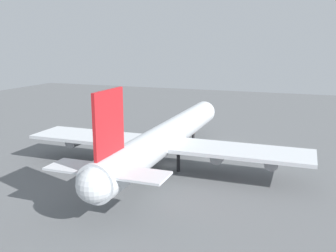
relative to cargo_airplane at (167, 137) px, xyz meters
The scene contains 4 objects.
ground_plane 6.38m from the cargo_airplane, ahead, with size 259.21×259.21×0.00m, color slate.
cargo_airplane is the anchor object (origin of this frame).
catering_truck 24.21m from the cargo_airplane, 11.38° to the left, with size 4.71×5.22×2.08m.
safety_cone_nose 30.25m from the cargo_airplane, ahead, with size 0.56×0.56×0.80m, color orange.
Camera 1 is at (-71.96, -26.53, 25.86)m, focal length 40.09 mm.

